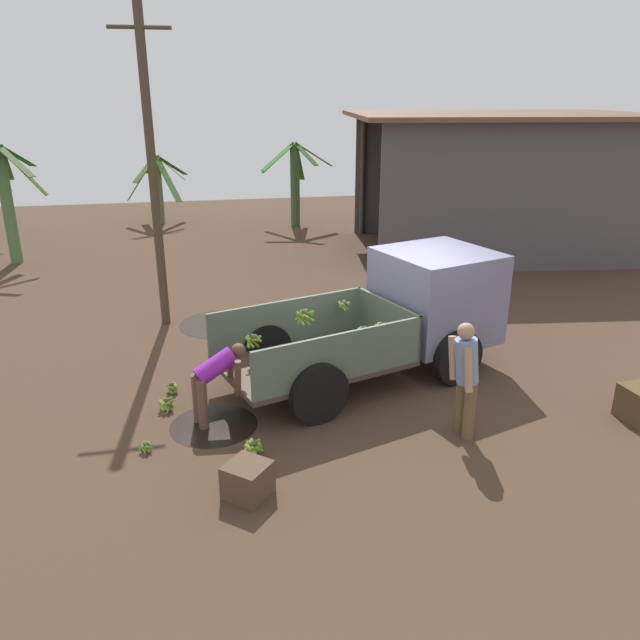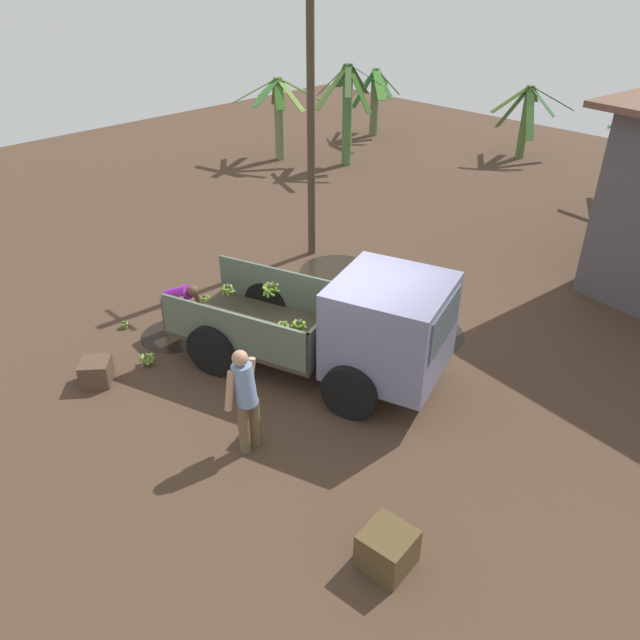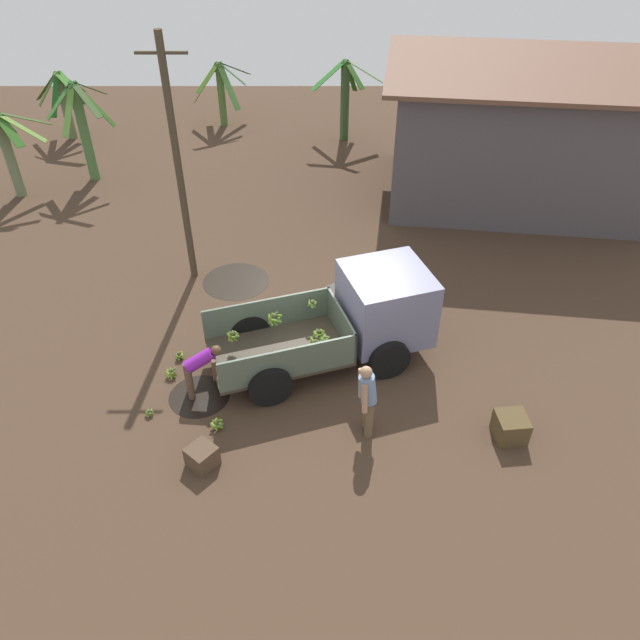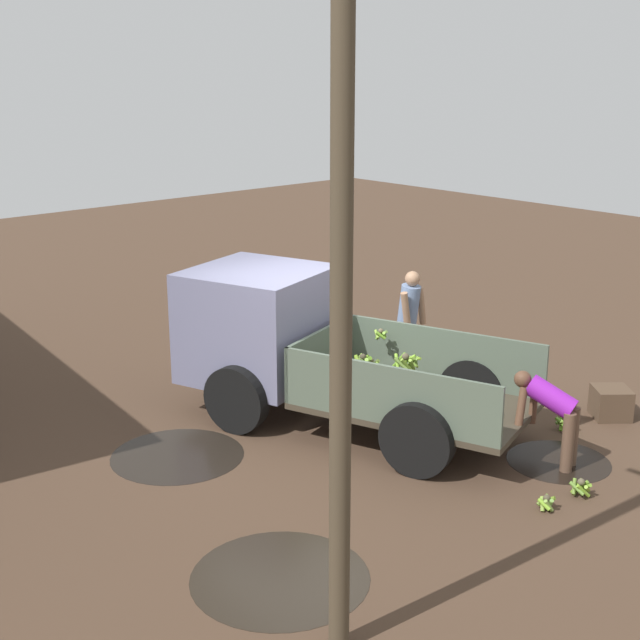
% 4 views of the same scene
% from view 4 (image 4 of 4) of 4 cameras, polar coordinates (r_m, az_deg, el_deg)
% --- Properties ---
extents(ground, '(36.00, 36.00, 0.00)m').
position_cam_4_polar(ground, '(12.01, -0.43, -6.31)').
color(ground, '#483325').
extents(mud_patch_0, '(1.23, 1.23, 0.01)m').
position_cam_4_polar(mud_patch_0, '(11.16, 15.02, -8.73)').
color(mud_patch_0, black).
rests_on(mud_patch_0, ground).
extents(mud_patch_1, '(1.62, 1.62, 0.01)m').
position_cam_4_polar(mud_patch_1, '(11.07, -9.10, -8.55)').
color(mud_patch_1, black).
rests_on(mud_patch_1, ground).
extents(mud_patch_2, '(1.68, 1.68, 0.01)m').
position_cam_4_polar(mud_patch_2, '(8.61, -2.57, -16.14)').
color(mud_patch_2, black).
rests_on(mud_patch_2, ground).
extents(cargo_truck, '(4.89, 3.05, 1.94)m').
position_cam_4_polar(cargo_truck, '(11.89, -2.21, -1.23)').
color(cargo_truck, '#3E3629').
rests_on(cargo_truck, ground).
extents(utility_pole, '(1.09, 0.17, 5.89)m').
position_cam_4_polar(utility_pole, '(6.47, 1.37, 1.96)').
color(utility_pole, '#453929').
rests_on(utility_pole, ground).
extents(person_foreground_visitor, '(0.39, 0.62, 1.63)m').
position_cam_4_polar(person_foreground_visitor, '(13.40, 5.70, 0.13)').
color(person_foreground_visitor, brown).
rests_on(person_foreground_visitor, ground).
extents(person_worker_loading, '(0.80, 0.67, 1.10)m').
position_cam_4_polar(person_worker_loading, '(10.81, 14.63, -5.61)').
color(person_worker_loading, brown).
rests_on(person_worker_loading, ground).
extents(banana_bunch_on_ground_0, '(0.26, 0.27, 0.21)m').
position_cam_4_polar(banana_bunch_on_ground_0, '(12.01, 15.44, -6.30)').
color(banana_bunch_on_ground_0, brown).
rests_on(banana_bunch_on_ground_0, ground).
extents(banana_bunch_on_ground_1, '(0.25, 0.25, 0.21)m').
position_cam_4_polar(banana_bunch_on_ground_1, '(10.35, 16.36, -10.20)').
color(banana_bunch_on_ground_1, brown).
rests_on(banana_bunch_on_ground_1, ground).
extents(banana_bunch_on_ground_2, '(0.19, 0.20, 0.18)m').
position_cam_4_polar(banana_bunch_on_ground_2, '(9.97, 14.28, -11.22)').
color(banana_bunch_on_ground_2, '#4C4431').
rests_on(banana_bunch_on_ground_2, ground).
extents(wooden_crate_0, '(0.66, 0.66, 0.41)m').
position_cam_4_polar(wooden_crate_0, '(12.59, 18.12, -5.06)').
color(wooden_crate_0, '#4F3B2A').
rests_on(wooden_crate_0, ground).
extents(wooden_crate_1, '(0.62, 0.62, 0.50)m').
position_cam_4_polar(wooden_crate_1, '(15.53, -1.37, -0.03)').
color(wooden_crate_1, '#4F3E23').
rests_on(wooden_crate_1, ground).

